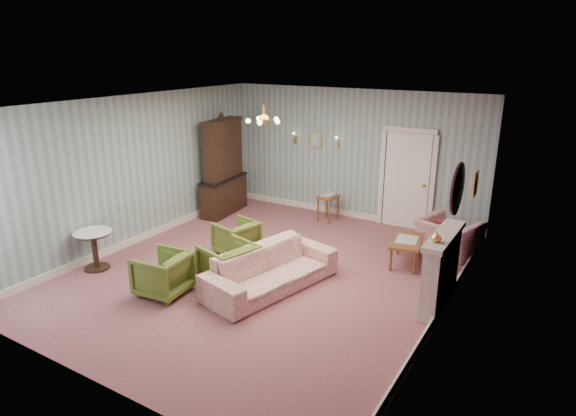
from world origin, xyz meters
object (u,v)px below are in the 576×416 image
Objects in this scene: coffee_table at (406,252)px; side_table_black at (445,256)px; wingback_chair at (449,231)px; fireplace at (441,270)px; olive_chair_b at (229,262)px; olive_chair_c at (236,236)px; pedestal_table at (95,250)px; olive_chair_a at (163,272)px; sofa_chintz at (271,262)px; dresser at (223,164)px.

side_table_black is at bearing -1.26° from coffee_table.
wingback_chair is 2.12m from fireplace.
wingback_chair is (2.75, 3.18, 0.05)m from olive_chair_b.
olive_chair_c is 3.78m from side_table_black.
olive_chair_c is at bearing -161.67° from side_table_black.
pedestal_table reaches higher than coffee_table.
pedestal_table is at bearing -57.73° from olive_chair_b.
fireplace is 1.54m from coffee_table.
side_table_black is 6.09m from pedestal_table.
wingback_chair is 1.12× the size of coffee_table.
pedestal_table is at bearing -150.45° from side_table_black.
side_table_black is (0.69, -0.02, 0.07)m from coffee_table.
olive_chair_a is 1.88m from olive_chair_c.
sofa_chintz is 3.19m from pedestal_table.
olive_chair_a is 1.05m from olive_chair_b.
fireplace reaches higher than sofa_chintz.
wingback_chair is 0.93m from side_table_black.
side_table_black is (3.58, 1.19, -0.05)m from olive_chair_c.
olive_chair_c reaches higher than coffee_table.
fireplace reaches higher than olive_chair_b.
olive_chair_c is 0.31× the size of dresser.
olive_chair_b is 1.11× the size of olive_chair_c.
sofa_chintz is at bearing 72.82° from wingback_chair.
fireplace is 1.98× the size of pedestal_table.
wingback_chair is at bearing 59.42° from coffee_table.
olive_chair_a is at bearing -139.64° from side_table_black.
dresser reaches higher than olive_chair_b.
olive_chair_c is at bearing 173.66° from olive_chair_a.
fireplace is at bearing 110.79° from olive_chair_a.
olive_chair_a is at bearing -153.71° from fireplace.
dresser is 3.31× the size of pedestal_table.
wingback_chair reaches higher than coffee_table.
olive_chair_c is at bearing 71.28° from sofa_chintz.
wingback_chair is 1.68× the size of side_table_black.
olive_chair_c is at bearing -133.15° from olive_chair_b.
olive_chair_b is (0.70, 0.79, 0.02)m from olive_chair_a.
dresser is (-2.38, 2.92, 0.77)m from olive_chair_b.
olive_chair_b is at bearing 124.97° from sofa_chintz.
dresser is 4.74m from coffee_table.
wingback_chair is (2.09, 2.93, 0.00)m from sofa_chintz.
pedestal_table reaches higher than side_table_black.
olive_chair_a is 0.54× the size of fireplace.
olive_chair_c is at bearing -179.90° from fireplace.
pedestal_table is (-4.61, -3.02, 0.12)m from coffee_table.
coffee_table is at bearing 131.06° from olive_chair_a.
side_table_black is at bearing 143.42° from olive_chair_b.
olive_chair_a is 1.69m from pedestal_table.
fireplace is 1.52× the size of coffee_table.
side_table_black is at bearing 118.95° from wingback_chair.
olive_chair_c is 2.63m from dresser.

